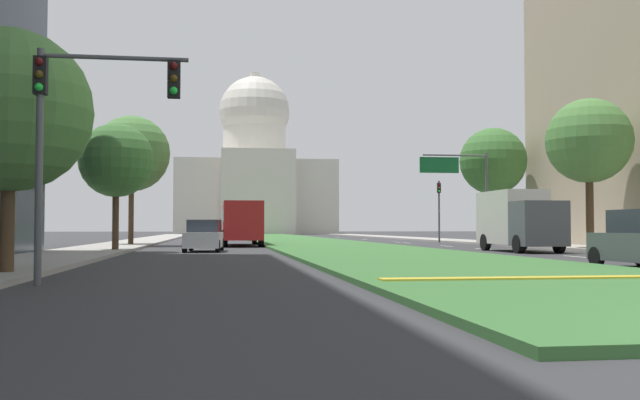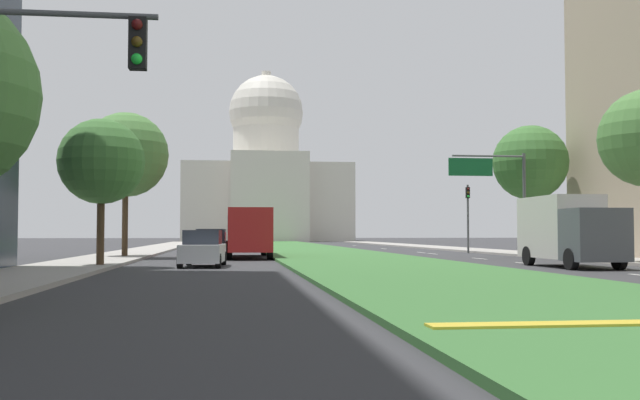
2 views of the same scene
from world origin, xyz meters
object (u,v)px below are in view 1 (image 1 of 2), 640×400
traffic_light_far_right (439,203)px  street_tree_left_near (9,111)px  street_tree_right_far (493,161)px  overhead_guide_sign (463,179)px  box_truck_delivery (518,220)px  traffic_light_near_left (80,113)px  city_bus (241,220)px  street_tree_left_mid (116,161)px  capitol_building (255,177)px  street_tree_right_mid (589,141)px  street_tree_left_far (132,154)px  sedan_distant (209,234)px  sedan_midblock (204,237)px

traffic_light_far_right → street_tree_left_near: size_ratio=0.82×
traffic_light_far_right → street_tree_right_far: (1.69, -7.73, 2.84)m
overhead_guide_sign → box_truck_delivery: 12.80m
traffic_light_near_left → city_bus: 34.11m
street_tree_left_near → street_tree_left_mid: bearing=89.5°
street_tree_left_mid → street_tree_right_far: 28.53m
street_tree_left_mid → box_truck_delivery: (20.64, -1.81, -2.97)m
capitol_building → street_tree_right_mid: bearing=-83.0°
street_tree_left_near → street_tree_left_far: bearing=91.0°
street_tree_right_far → box_truck_delivery: 16.24m
capitol_building → sedan_distant: size_ratio=6.84×
traffic_light_far_right → overhead_guide_sign: 10.45m
overhead_guide_sign → street_tree_left_near: size_ratio=1.03×
street_tree_right_mid → street_tree_right_far: (-0.05, 13.61, 0.14)m
street_tree_right_far → box_truck_delivery: (-4.66, -14.90, -4.48)m
traffic_light_near_left → street_tree_left_mid: street_tree_left_mid is taller
street_tree_left_near → city_bus: (6.90, 31.11, -2.45)m
overhead_guide_sign → street_tree_right_mid: 11.65m
traffic_light_near_left → traffic_light_far_right: size_ratio=1.00×
traffic_light_far_right → street_tree_left_near: (-23.76, -39.01, 0.90)m
traffic_light_far_right → city_bus: bearing=-154.9°
street_tree_left_mid → overhead_guide_sign: bearing=25.6°
box_truck_delivery → street_tree_left_near: bearing=-141.8°
city_bus → sedan_midblock: bearing=-100.9°
capitol_building → street_tree_right_mid: size_ratio=3.85×
street_tree_left_far → sedan_distant: size_ratio=1.87×
street_tree_right_far → street_tree_left_far: bearing=-178.3°
traffic_light_near_left → traffic_light_far_right: bearing=62.6°
capitol_building → street_tree_left_far: (-13.09, -91.92, -5.09)m
box_truck_delivery → city_bus: bearing=133.3°
street_tree_left_near → street_tree_right_mid: size_ratio=0.75×
street_tree_left_mid → city_bus: street_tree_left_mid is taller
sedan_distant → box_truck_delivery: size_ratio=0.74×
capitol_building → street_tree_right_far: bearing=-82.0°
capitol_building → sedan_distant: capitol_building is taller
traffic_light_near_left → sedan_distant: 31.06m
capitol_building → traffic_light_far_right: size_ratio=6.21×
street_tree_left_far → traffic_light_far_right: bearing=19.3°
street_tree_right_far → street_tree_left_near: bearing=-129.1°
traffic_light_near_left → street_tree_left_near: bearing=130.1°
street_tree_right_mid → street_tree_left_far: street_tree_left_far is taller
capitol_building → sedan_distant: 95.16m
street_tree_right_mid → capitol_building: bearing=97.0°
traffic_light_near_left → overhead_guide_sign: size_ratio=0.80×
street_tree_left_mid → capitol_building: bearing=83.2°
capitol_building → traffic_light_far_right: bearing=-82.4°
street_tree_right_far → box_truck_delivery: street_tree_right_far is taller
street_tree_left_near → street_tree_left_far: size_ratio=0.71×
traffic_light_far_right → street_tree_left_mid: 31.51m
traffic_light_near_left → street_tree_left_near: street_tree_left_near is taller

